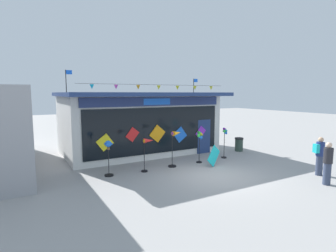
{
  "coord_description": "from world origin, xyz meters",
  "views": [
    {
      "loc": [
        -7.38,
        -8.88,
        3.54
      ],
      "look_at": [
        -0.29,
        3.58,
        1.8
      ],
      "focal_mm": 28.8,
      "sensor_mm": 36.0,
      "label": 1
    }
  ],
  "objects": [
    {
      "name": "ground_plane",
      "position": [
        0.0,
        0.0,
        0.0
      ],
      "size": [
        80.0,
        80.0,
        0.0
      ],
      "primitive_type": "plane",
      "color": "#9E9B99"
    },
    {
      "name": "kite_shop_building",
      "position": [
        -0.86,
        6.21,
        1.82
      ],
      "size": [
        9.09,
        5.86,
        4.77
      ],
      "color": "silver",
      "rests_on": "ground_plane"
    },
    {
      "name": "wind_spinner_far_left",
      "position": [
        -4.02,
        2.18,
        1.06
      ],
      "size": [
        0.39,
        0.39,
        1.55
      ],
      "color": "black",
      "rests_on": "ground_plane"
    },
    {
      "name": "wind_spinner_left",
      "position": [
        -2.25,
        2.01,
        1.16
      ],
      "size": [
        0.62,
        0.32,
        1.53
      ],
      "color": "black",
      "rests_on": "ground_plane"
    },
    {
      "name": "wind_spinner_center_left",
      "position": [
        -0.71,
        2.08,
        1.25
      ],
      "size": [
        0.75,
        0.39,
        1.76
      ],
      "color": "black",
      "rests_on": "ground_plane"
    },
    {
      "name": "wind_spinner_center_right",
      "position": [
        0.69,
        2.03,
        1.22
      ],
      "size": [
        0.44,
        0.28,
        1.67
      ],
      "color": "black",
      "rests_on": "ground_plane"
    },
    {
      "name": "wind_spinner_right",
      "position": [
        2.5,
        2.2,
        1.19
      ],
      "size": [
        0.39,
        0.29,
        1.71
      ],
      "color": "black",
      "rests_on": "ground_plane"
    },
    {
      "name": "person_near_camera",
      "position": [
        3.96,
        -2.22,
        0.89
      ],
      "size": [
        0.48,
        0.39,
        1.68
      ],
      "rotation": [
        0.0,
        0.0,
        1.21
      ],
      "color": "#333D56",
      "rests_on": "ground_plane"
    },
    {
      "name": "person_mid_plaza",
      "position": [
        3.03,
        -3.11,
        0.86
      ],
      "size": [
        0.34,
        0.34,
        1.68
      ],
      "rotation": [
        0.0,
        0.0,
        4.67
      ],
      "color": "#333D56",
      "rests_on": "ground_plane"
    },
    {
      "name": "trash_bin",
      "position": [
        4.51,
        3.14,
        0.42
      ],
      "size": [
        0.52,
        0.52,
        0.83
      ],
      "color": "#2D4238",
      "rests_on": "ground_plane"
    },
    {
      "name": "display_kite_on_ground",
      "position": [
        0.94,
        1.22,
        0.51
      ],
      "size": [
        1.01,
        0.32,
        1.01
      ],
      "primitive_type": "cube",
      "rotation": [
        -0.32,
        0.79,
        0.0
      ],
      "color": "#19B7BC",
      "rests_on": "ground_plane"
    }
  ]
}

